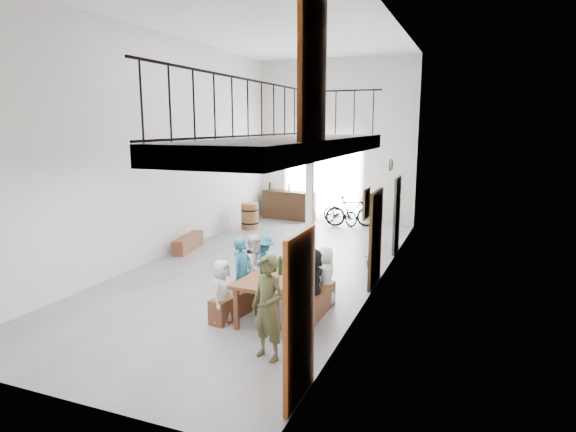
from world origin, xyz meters
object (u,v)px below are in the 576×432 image
at_px(tasting_table, 281,276).
at_px(side_bench, 188,243).
at_px(bicycle_near, 340,213).
at_px(bench_inner, 247,298).
at_px(host_standing, 268,308).
at_px(serving_counter, 289,205).
at_px(oak_barrel, 250,216).

relative_size(tasting_table, side_bench, 1.54).
distance_m(side_bench, bicycle_near, 5.56).
bearing_deg(bench_inner, host_standing, -45.42).
distance_m(host_standing, bicycle_near, 9.65).
relative_size(serving_counter, host_standing, 1.23).
relative_size(oak_barrel, bicycle_near, 0.54).
bearing_deg(tasting_table, bicycle_near, 102.05).
bearing_deg(bicycle_near, side_bench, 178.31).
distance_m(tasting_table, bicycle_near, 8.00).
distance_m(tasting_table, serving_counter, 8.71).
bearing_deg(host_standing, tasting_table, 123.72).
relative_size(oak_barrel, serving_counter, 0.44).
xyz_separation_m(side_bench, host_standing, (4.43, -4.77, 0.57)).
xyz_separation_m(bench_inner, bicycle_near, (-0.42, 7.94, 0.20)).
xyz_separation_m(tasting_table, bicycle_near, (-1.09, 7.92, -0.30)).
height_order(side_bench, bicycle_near, bicycle_near).
xyz_separation_m(side_bench, oak_barrel, (0.38, 3.00, 0.22)).
xyz_separation_m(tasting_table, side_bench, (-3.99, 3.18, -0.51)).
distance_m(side_bench, oak_barrel, 3.03).
bearing_deg(host_standing, bicycle_near, 117.23).
xyz_separation_m(oak_barrel, host_standing, (4.05, -7.77, 0.35)).
height_order(host_standing, bicycle_near, host_standing).
height_order(side_bench, oak_barrel, oak_barrel).
xyz_separation_m(side_bench, serving_counter, (0.95, 4.98, 0.30)).
height_order(side_bench, host_standing, host_standing).
bearing_deg(bicycle_near, tasting_table, -142.44).
distance_m(tasting_table, host_standing, 1.66).
xyz_separation_m(tasting_table, bench_inner, (-0.67, -0.02, -0.49)).
bearing_deg(bicycle_near, serving_counter, 112.61).
height_order(oak_barrel, serving_counter, serving_counter).
height_order(oak_barrel, host_standing, host_standing).
height_order(bench_inner, side_bench, bench_inner).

